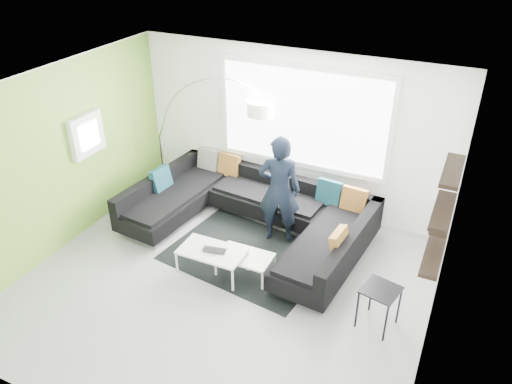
# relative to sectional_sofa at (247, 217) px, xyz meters

# --- Properties ---
(ground) EXTENTS (5.50, 5.50, 0.00)m
(ground) POSITION_rel_sectional_sofa_xyz_m (0.25, -1.27, -0.35)
(ground) COLOR gray
(ground) RESTS_ON ground
(room_shell) EXTENTS (5.54, 5.04, 2.82)m
(room_shell) POSITION_rel_sectional_sofa_xyz_m (0.29, -1.06, 1.45)
(room_shell) COLOR white
(room_shell) RESTS_ON ground
(sectional_sofa) EXTENTS (3.93, 2.65, 0.80)m
(sectional_sofa) POSITION_rel_sectional_sofa_xyz_m (0.00, 0.00, 0.00)
(sectional_sofa) COLOR black
(sectional_sofa) RESTS_ON ground
(rug) EXTENTS (2.54, 2.00, 0.01)m
(rug) POSITION_rel_sectional_sofa_xyz_m (0.25, -0.49, -0.35)
(rug) COLOR black
(rug) RESTS_ON ground
(coffee_table) EXTENTS (1.23, 0.72, 0.40)m
(coffee_table) POSITION_rel_sectional_sofa_xyz_m (0.19, -0.99, -0.15)
(coffee_table) COLOR white
(coffee_table) RESTS_ON ground
(arc_lamp) EXTENTS (2.26, 1.32, 2.26)m
(arc_lamp) POSITION_rel_sectional_sofa_xyz_m (-2.06, 0.66, 0.77)
(arc_lamp) COLOR silver
(arc_lamp) RESTS_ON ground
(side_table) EXTENTS (0.52, 0.52, 0.59)m
(side_table) POSITION_rel_sectional_sofa_xyz_m (2.39, -1.10, -0.06)
(side_table) COLOR black
(side_table) RESTS_ON ground
(person) EXTENTS (0.89, 0.78, 1.80)m
(person) POSITION_rel_sectional_sofa_xyz_m (0.49, 0.15, 0.54)
(person) COLOR black
(person) RESTS_ON ground
(laptop) EXTENTS (0.42, 0.34, 0.03)m
(laptop) POSITION_rel_sectional_sofa_xyz_m (0.01, -1.12, 0.06)
(laptop) COLOR black
(laptop) RESTS_ON coffee_table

